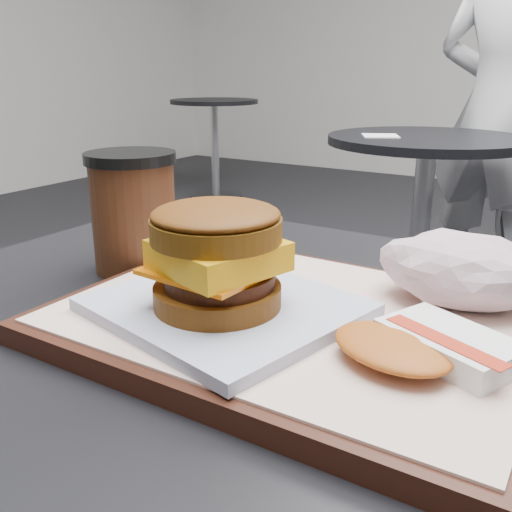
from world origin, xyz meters
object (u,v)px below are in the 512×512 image
object	(u,v)px
customer_table	(286,504)
serving_tray	(296,323)
crumpled_wrapper	(460,269)
patron	(501,108)
hash_brown	(423,346)
neighbor_table	(423,192)
coffee_cup	(133,208)
breakfast_sandwich	(219,269)

from	to	relation	value
customer_table	serving_tray	xyz separation A→B (m)	(0.01, -0.01, 0.20)
serving_tray	crumpled_wrapper	bearing A→B (deg)	41.30
customer_table	patron	bearing A→B (deg)	95.62
hash_brown	neighbor_table	size ratio (longest dim) A/B	0.18
hash_brown	neighbor_table	xyz separation A→B (m)	(-0.47, 1.69, -0.25)
coffee_cup	crumpled_wrapper	bearing A→B (deg)	7.18
customer_table	crumpled_wrapper	distance (m)	0.27
neighbor_table	patron	world-z (taller)	patron
customer_table	hash_brown	distance (m)	0.25
breakfast_sandwich	hash_brown	bearing A→B (deg)	4.87
crumpled_wrapper	neighbor_table	distance (m)	1.66
serving_tray	coffee_cup	bearing A→B (deg)	167.06
coffee_cup	hash_brown	bearing A→B (deg)	-12.93
serving_tray	patron	size ratio (longest dim) A/B	0.23
serving_tray	neighbor_table	bearing A→B (deg)	102.27
breakfast_sandwich	neighbor_table	distance (m)	1.75
crumpled_wrapper	coffee_cup	world-z (taller)	coffee_cup
serving_tray	coffee_cup	xyz separation A→B (m)	(-0.22, 0.05, 0.06)
serving_tray	neighbor_table	distance (m)	1.72
breakfast_sandwich	coffee_cup	bearing A→B (deg)	152.80
serving_tray	neighbor_table	world-z (taller)	serving_tray
coffee_cup	patron	world-z (taller)	patron
breakfast_sandwich	neighbor_table	world-z (taller)	breakfast_sandwich
crumpled_wrapper	patron	distance (m)	2.17
serving_tray	patron	xyz separation A→B (m)	(-0.23, 2.23, 0.04)
breakfast_sandwich	patron	xyz separation A→B (m)	(-0.18, 2.27, -0.01)
neighbor_table	breakfast_sandwich	bearing A→B (deg)	-79.53
customer_table	neighbor_table	xyz separation A→B (m)	(-0.35, 1.65, -0.03)
serving_tray	patron	bearing A→B (deg)	95.88
customer_table	neighbor_table	size ratio (longest dim) A/B	1.07
breakfast_sandwich	neighbor_table	xyz separation A→B (m)	(-0.31, 1.70, -0.28)
neighbor_table	patron	bearing A→B (deg)	77.07
patron	serving_tray	bearing A→B (deg)	111.11
hash_brown	patron	distance (m)	2.28
customer_table	neighbor_table	distance (m)	1.69
coffee_cup	patron	size ratio (longest dim) A/B	0.08
crumpled_wrapper	patron	size ratio (longest dim) A/B	0.08
crumpled_wrapper	neighbor_table	xyz separation A→B (m)	(-0.47, 1.57, -0.27)
serving_tray	coffee_cup	distance (m)	0.23
breakfast_sandwich	neighbor_table	size ratio (longest dim) A/B	0.30
crumpled_wrapper	coffee_cup	xyz separation A→B (m)	(-0.33, -0.04, 0.02)
breakfast_sandwich	neighbor_table	bearing A→B (deg)	100.47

